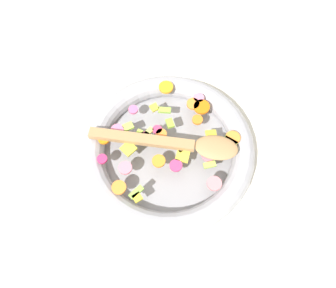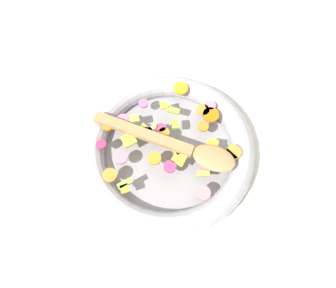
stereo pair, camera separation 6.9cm
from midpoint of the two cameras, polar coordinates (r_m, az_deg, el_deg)
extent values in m
plane|color=silver|center=(0.74, -2.67, -1.92)|extent=(4.00, 4.00, 0.00)
cylinder|color=gray|center=(0.73, -2.69, -1.73)|extent=(0.33, 0.33, 0.01)
torus|color=#9E9EA5|center=(0.71, -2.75, -1.14)|extent=(0.38, 0.38, 0.05)
cylinder|color=orange|center=(0.67, -11.50, -7.76)|extent=(0.04, 0.04, 0.01)
cylinder|color=orange|center=(0.71, 2.41, 3.96)|extent=(0.03, 0.03, 0.01)
cylinder|color=orange|center=(0.73, 1.70, 6.72)|extent=(0.03, 0.03, 0.01)
cylinder|color=orange|center=(0.67, -4.55, -3.30)|extent=(0.03, 0.03, 0.01)
cylinder|color=orange|center=(0.76, -2.98, 9.59)|extent=(0.05, 0.05, 0.01)
cylinder|color=orange|center=(0.71, -13.84, 0.62)|extent=(0.03, 0.03, 0.01)
cylinder|color=orange|center=(0.73, 3.20, 6.19)|extent=(0.04, 0.04, 0.01)
cylinder|color=orange|center=(0.70, -3.99, 1.45)|extent=(0.03, 0.03, 0.01)
cylinder|color=orange|center=(0.70, 8.48, 0.76)|extent=(0.04, 0.04, 0.01)
cube|color=#91BF42|center=(0.73, -3.32, 5.62)|extent=(0.03, 0.01, 0.01)
cube|color=#A8CD4D|center=(0.67, 4.36, -3.97)|extent=(0.03, 0.02, 0.01)
cube|color=#9FCA50|center=(0.68, -1.12, -0.73)|extent=(0.03, 0.03, 0.01)
cube|color=#AAD34E|center=(0.72, -9.71, 2.72)|extent=(0.03, 0.03, 0.01)
cube|color=#88BB46|center=(0.66, -8.58, -8.63)|extent=(0.03, 0.03, 0.01)
cube|color=#A8CF44|center=(0.70, -8.06, 1.11)|extent=(0.02, 0.03, 0.01)
cube|color=#96C548|center=(0.70, 8.02, 0.13)|extent=(0.03, 0.03, 0.01)
cube|color=#B8C55B|center=(0.70, -6.35, 1.67)|extent=(0.03, 0.03, 0.01)
cube|color=#8BB939|center=(0.71, -2.78, 3.37)|extent=(0.02, 0.03, 0.01)
cylinder|color=#D03B66|center=(0.70, -4.68, 2.18)|extent=(0.02, 0.02, 0.01)
cylinder|color=#D63A6E|center=(0.67, -1.56, -4.10)|extent=(0.03, 0.03, 0.01)
cylinder|color=pink|center=(0.68, 4.22, -2.23)|extent=(0.04, 0.04, 0.01)
cylinder|color=pink|center=(0.68, -10.35, -4.45)|extent=(0.04, 0.04, 0.01)
cylinder|color=pink|center=(0.72, -11.54, 2.08)|extent=(0.04, 0.04, 0.01)
cylinder|color=#E77B82|center=(0.66, 5.12, -7.22)|extent=(0.04, 0.04, 0.01)
cylinder|color=#D62F63|center=(0.69, -14.20, -2.87)|extent=(0.03, 0.03, 0.01)
cylinder|color=#DA6497|center=(0.73, -8.76, 5.65)|extent=(0.03, 0.03, 0.01)
cylinder|color=pink|center=(0.74, 2.72, 7.73)|extent=(0.03, 0.03, 0.01)
cylinder|color=#D3527C|center=(0.70, -6.84, 1.12)|extent=(0.03, 0.03, 0.01)
cube|color=gold|center=(0.73, -5.10, 6.07)|extent=(0.02, 0.02, 0.01)
cube|color=yellow|center=(0.68, -0.32, -2.38)|extent=(0.03, 0.03, 0.01)
cube|color=gold|center=(0.69, -9.73, -1.10)|extent=(0.04, 0.04, 0.01)
cube|color=gold|center=(0.69, 4.97, -1.01)|extent=(0.03, 0.03, 0.01)
cube|color=yellow|center=(0.70, 4.74, 1.23)|extent=(0.03, 0.03, 0.01)
cube|color=yellow|center=(0.65, -8.41, -9.54)|extent=(0.02, 0.02, 0.01)
cube|color=#A87F51|center=(0.69, -7.46, 0.73)|extent=(0.22, 0.03, 0.01)
ellipsoid|color=#A87F51|center=(0.68, 5.54, -0.94)|extent=(0.09, 0.06, 0.01)
camera|label=1|loc=(0.03, -92.88, -6.23)|focal=35.00mm
camera|label=2|loc=(0.03, 87.12, 6.23)|focal=35.00mm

